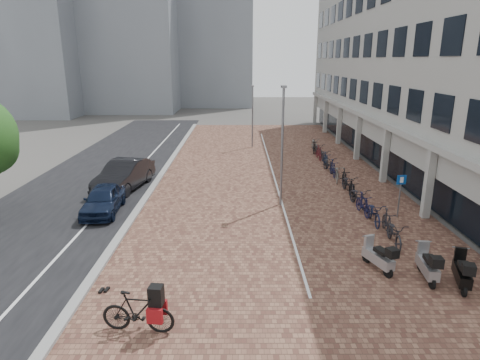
% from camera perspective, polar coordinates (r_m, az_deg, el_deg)
% --- Properties ---
extents(ground, '(140.00, 140.00, 0.00)m').
position_cam_1_polar(ground, '(16.20, 0.05, -10.41)').
color(ground, '#474442').
rests_on(ground, ground).
extents(plaza_brick, '(14.50, 42.00, 0.04)m').
position_cam_1_polar(plaza_brick, '(27.53, 4.14, 0.92)').
color(plaza_brick, brown).
rests_on(plaza_brick, ground).
extents(street_asphalt, '(8.00, 50.00, 0.03)m').
position_cam_1_polar(street_asphalt, '(28.88, -18.19, 0.85)').
color(street_asphalt, black).
rests_on(street_asphalt, ground).
extents(curb, '(0.35, 42.00, 0.14)m').
position_cam_1_polar(curb, '(27.90, -10.57, 1.01)').
color(curb, gray).
rests_on(curb, ground).
extents(lane_line, '(0.12, 44.00, 0.00)m').
position_cam_1_polar(lane_line, '(28.32, -14.34, 0.90)').
color(lane_line, white).
rests_on(lane_line, street_asphalt).
extents(parking_line, '(0.10, 30.00, 0.00)m').
position_cam_1_polar(parking_line, '(27.54, 4.55, 0.97)').
color(parking_line, white).
rests_on(parking_line, plaza_brick).
extents(office_building, '(8.40, 40.00, 15.00)m').
position_cam_1_polar(office_building, '(33.16, 24.08, 16.94)').
color(office_building, '#9A9A95').
rests_on(office_building, ground).
extents(bg_towers, '(33.00, 23.00, 32.00)m').
position_cam_1_polar(bg_towers, '(65.35, -13.76, 21.69)').
color(bg_towers, gray).
rests_on(bg_towers, ground).
extents(car_navy, '(1.82, 4.04, 1.35)m').
position_cam_1_polar(car_navy, '(21.41, -18.28, -2.54)').
color(car_navy, black).
rests_on(car_navy, ground).
extents(car_dark, '(2.70, 5.32, 1.67)m').
position_cam_1_polar(car_dark, '(24.90, -15.62, 0.66)').
color(car_dark, black).
rests_on(car_dark, ground).
extents(hero_bike, '(2.10, 0.82, 1.45)m').
position_cam_1_polar(hero_bike, '(12.23, -13.87, -17.09)').
color(hero_bike, black).
rests_on(hero_bike, ground).
extents(shoes, '(0.40, 0.35, 0.09)m').
position_cam_1_polar(shoes, '(14.60, -18.20, -14.28)').
color(shoes, black).
rests_on(shoes, ground).
extents(scooter_front, '(0.72, 1.78, 1.19)m').
position_cam_1_polar(scooter_front, '(15.71, 24.39, -10.45)').
color(scooter_front, '#98999D').
rests_on(scooter_front, ground).
extents(scooter_mid, '(1.03, 1.80, 1.18)m').
position_cam_1_polar(scooter_mid, '(15.73, 28.23, -10.95)').
color(scooter_mid, black).
rests_on(scooter_mid, ground).
extents(scooter_back, '(1.05, 1.74, 1.14)m').
position_cam_1_polar(scooter_back, '(15.74, 18.47, -9.82)').
color(scooter_back, '#A9AAAF').
rests_on(scooter_back, ground).
extents(parking_sign, '(0.44, 0.11, 2.12)m').
position_cam_1_polar(parking_sign, '(20.79, 21.16, -1.30)').
color(parking_sign, slate).
rests_on(parking_sign, ground).
extents(lamp_near, '(0.12, 0.12, 6.01)m').
position_cam_1_polar(lamp_near, '(20.88, 5.80, 4.39)').
color(lamp_near, gray).
rests_on(lamp_near, ground).
extents(lamp_far, '(0.12, 0.12, 5.15)m').
position_cam_1_polar(lamp_far, '(35.39, 1.72, 8.62)').
color(lamp_far, slate).
rests_on(lamp_far, ground).
extents(bike_row, '(1.20, 20.40, 1.05)m').
position_cam_1_polar(bike_row, '(26.31, 13.38, 0.94)').
color(bike_row, black).
rests_on(bike_row, ground).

